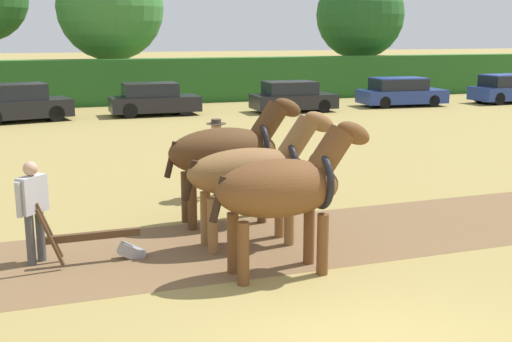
{
  "coord_description": "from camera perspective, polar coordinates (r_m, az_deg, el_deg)",
  "views": [
    {
      "loc": [
        -3.46,
        -5.84,
        3.69
      ],
      "look_at": [
        0.39,
        5.48,
        1.1
      ],
      "focal_mm": 45.0,
      "sensor_mm": 36.0,
      "label": 1
    }
  ],
  "objects": [
    {
      "name": "parked_car_end_right",
      "position": [
        36.9,
        21.36,
        6.79
      ],
      "size": [
        3.96,
        1.9,
        1.51
      ],
      "rotation": [
        0.0,
        0.0,
        0.05
      ],
      "color": "navy",
      "rests_on": "ground"
    },
    {
      "name": "parked_car_center",
      "position": [
        28.85,
        -20.31,
        5.65
      ],
      "size": [
        4.33,
        2.63,
        1.59
      ],
      "rotation": [
        0.0,
        0.0,
        0.21
      ],
      "color": "black",
      "rests_on": "ground"
    },
    {
      "name": "parked_car_far_right",
      "position": [
        33.73,
        12.75,
        6.84
      ],
      "size": [
        4.48,
        2.11,
        1.45
      ],
      "rotation": [
        0.0,
        0.0,
        -0.07
      ],
      "color": "navy",
      "rests_on": "ground"
    },
    {
      "name": "draft_horse_lead_right",
      "position": [
        11.14,
        -0.18,
        0.01
      ],
      "size": [
        2.86,
        0.88,
        2.41
      ],
      "rotation": [
        0.0,
        0.0,
        0.01
      ],
      "color": "brown",
      "rests_on": "ground"
    },
    {
      "name": "farmer_beside_team",
      "position": [
        14.51,
        -3.52,
        1.77
      ],
      "size": [
        0.45,
        0.69,
        1.79
      ],
      "rotation": [
        0.0,
        0.0,
        -0.13
      ],
      "color": "#38332D",
      "rests_on": "ground"
    },
    {
      "name": "plow",
      "position": [
        10.87,
        -13.5,
        -6.18
      ],
      "size": [
        1.72,
        0.46,
        1.13
      ],
      "rotation": [
        0.0,
        0.0,
        0.01
      ],
      "color": "#4C331E",
      "rests_on": "ground"
    },
    {
      "name": "tree_center_left",
      "position": [
        36.95,
        -12.82,
        13.99
      ],
      "size": [
        5.79,
        5.79,
        7.93
      ],
      "color": "#4C3823",
      "rests_on": "ground"
    },
    {
      "name": "farmer_at_plow",
      "position": [
        10.91,
        -19.21,
        -2.83
      ],
      "size": [
        0.5,
        0.51,
        1.69
      ],
      "rotation": [
        0.0,
        0.0,
        -0.78
      ],
      "color": "#4C4C4C",
      "rests_on": "ground"
    },
    {
      "name": "tree_center",
      "position": [
        41.06,
        9.23,
        13.53
      ],
      "size": [
        5.39,
        5.39,
        7.45
      ],
      "color": "brown",
      "rests_on": "ground"
    },
    {
      "name": "parked_car_center_right",
      "position": [
        29.59,
        -9.11,
        6.29
      ],
      "size": [
        4.0,
        1.78,
        1.47
      ],
      "rotation": [
        0.0,
        0.0,
        0.0
      ],
      "color": "black",
      "rests_on": "ground"
    },
    {
      "name": "parked_car_right",
      "position": [
        30.55,
        3.26,
        6.57
      ],
      "size": [
        3.95,
        1.81,
        1.44
      ],
      "rotation": [
        0.0,
        0.0,
        -0.01
      ],
      "color": "black",
      "rests_on": "ground"
    },
    {
      "name": "draft_horse_trail_left",
      "position": [
        12.49,
        -2.43,
        1.79
      ],
      "size": [
        2.85,
        0.99,
        2.5
      ],
      "rotation": [
        0.0,
        0.0,
        0.01
      ],
      "color": "#513319",
      "rests_on": "ground"
    },
    {
      "name": "hedgerow",
      "position": [
        34.32,
        -13.06,
        7.7
      ],
      "size": [
        65.91,
        1.41,
        2.34
      ],
      "primitive_type": "cube",
      "color": "#286023",
      "rests_on": "ground"
    },
    {
      "name": "draft_horse_lead_left",
      "position": [
        9.79,
        2.59,
        -1.48
      ],
      "size": [
        2.69,
        0.96,
        2.43
      ],
      "rotation": [
        0.0,
        0.0,
        0.01
      ],
      "color": "brown",
      "rests_on": "ground"
    }
  ]
}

